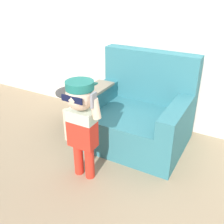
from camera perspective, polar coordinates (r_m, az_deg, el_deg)
name	(u,v)px	position (r m, az deg, el deg)	size (l,w,h in m)	color
ground_plane	(143,155)	(2.99, 6.77, -9.30)	(10.00, 10.00, 0.00)	#998466
wall_back	(177,25)	(3.22, 13.93, 18.00)	(10.00, 0.05, 2.60)	silver
armchair	(138,115)	(3.08, 5.65, -0.65)	(1.16, 0.93, 1.03)	teal
person_child	(81,116)	(2.36, -6.71, -0.89)	(0.41, 0.31, 1.00)	red
side_table	(73,105)	(3.49, -8.49, 1.62)	(0.42, 0.42, 0.47)	#333333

